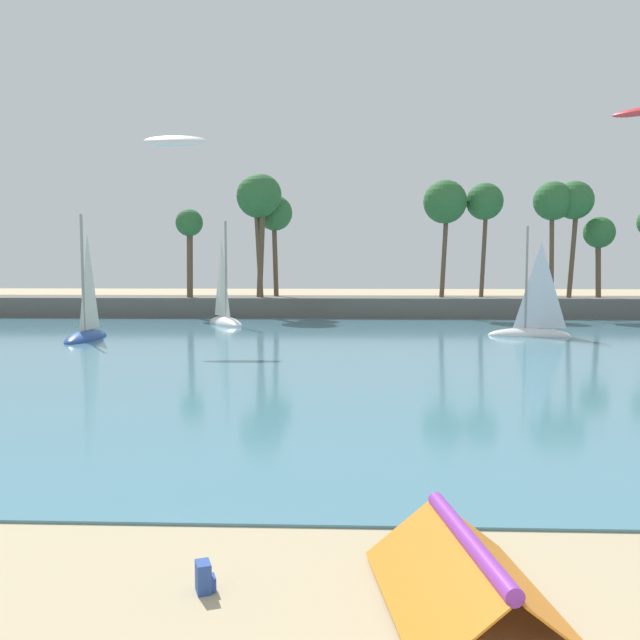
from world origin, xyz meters
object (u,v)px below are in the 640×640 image
folded_kite (468,560)px  kite_aloft_drifting_left (175,141)px  sailboat_mid_bay (87,327)px  sailboat_toward_headland (225,314)px  sailboat_near_shore (531,325)px  backpack_near_kite (204,578)px

folded_kite → kite_aloft_drifting_left: (-12.26, 32.71, 11.62)m
sailboat_mid_bay → folded_kite: bearing=-61.0°
sailboat_toward_headland → kite_aloft_drifting_left: (-1.04, -10.55, 11.46)m
sailboat_near_shore → kite_aloft_drifting_left: kite_aloft_drifting_left is taller
backpack_near_kite → sailboat_mid_bay: bearing=114.0°
folded_kite → backpack_near_kite: folded_kite is taller
sailboat_near_shore → sailboat_toward_headland: bearing=159.7°
backpack_near_kite → kite_aloft_drifting_left: kite_aloft_drifting_left is taller
sailboat_toward_headland → kite_aloft_drifting_left: size_ratio=2.23×
backpack_near_kite → kite_aloft_drifting_left: bearing=104.8°
sailboat_mid_bay → sailboat_toward_headland: bearing=58.7°
sailboat_near_shore → kite_aloft_drifting_left: size_ratio=1.99×
folded_kite → sailboat_toward_headland: (-11.22, 43.26, 0.16)m
sailboat_near_shore → sailboat_toward_headland: size_ratio=0.89×
folded_kite → backpack_near_kite: bearing=175.4°
folded_kite → sailboat_mid_bay: (-17.92, 32.26, 0.14)m
sailboat_mid_bay → kite_aloft_drifting_left: 12.81m
sailboat_mid_bay → sailboat_near_shore: bearing=6.1°
sailboat_toward_headland → backpack_near_kite: bearing=-80.1°
folded_kite → sailboat_mid_bay: bearing=119.0°
kite_aloft_drifting_left → backpack_near_kite: bearing=103.3°
backpack_near_kite → kite_aloft_drifting_left: (-8.55, 32.41, 12.09)m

